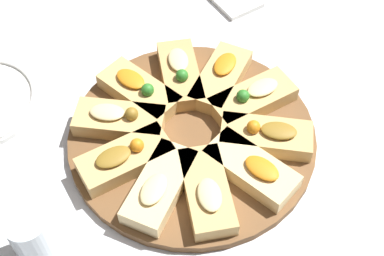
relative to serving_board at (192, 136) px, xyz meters
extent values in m
plane|color=silver|center=(0.00, 0.00, -0.01)|extent=(3.00, 3.00, 0.00)
cylinder|color=brown|center=(0.00, 0.00, 0.00)|extent=(0.43, 0.43, 0.02)
cube|color=#E5C689|center=(-0.06, 0.11, 0.02)|extent=(0.13, 0.17, 0.03)
ellipsoid|color=beige|center=(-0.07, 0.13, 0.04)|extent=(0.06, 0.07, 0.01)
cube|color=tan|center=(-0.11, 0.06, 0.02)|extent=(0.17, 0.13, 0.03)
ellipsoid|color=beige|center=(-0.13, 0.07, 0.04)|extent=(0.07, 0.06, 0.01)
cube|color=#E5C689|center=(-0.12, -0.03, 0.02)|extent=(0.16, 0.10, 0.03)
ellipsoid|color=orange|center=(-0.14, -0.03, 0.04)|extent=(0.07, 0.05, 0.01)
cube|color=tan|center=(-0.09, -0.09, 0.02)|extent=(0.16, 0.15, 0.03)
ellipsoid|color=olive|center=(-0.10, -0.10, 0.04)|extent=(0.07, 0.07, 0.01)
sphere|color=orange|center=(-0.07, -0.07, 0.05)|extent=(0.02, 0.02, 0.02)
cube|color=tan|center=(-0.01, -0.12, 0.02)|extent=(0.08, 0.16, 0.03)
ellipsoid|color=beige|center=(-0.02, -0.14, 0.04)|extent=(0.04, 0.06, 0.01)
sphere|color=#2D7A28|center=(-0.01, -0.10, 0.05)|extent=(0.02, 0.02, 0.02)
cube|color=tan|center=(0.06, -0.11, 0.02)|extent=(0.13, 0.17, 0.03)
ellipsoid|color=orange|center=(0.07, -0.13, 0.04)|extent=(0.06, 0.07, 0.01)
cube|color=tan|center=(0.11, -0.06, 0.02)|extent=(0.17, 0.13, 0.03)
ellipsoid|color=beige|center=(0.13, -0.07, 0.04)|extent=(0.07, 0.06, 0.01)
sphere|color=#2D7A28|center=(0.09, -0.05, 0.05)|extent=(0.02, 0.02, 0.02)
cube|color=tan|center=(0.12, 0.03, 0.02)|extent=(0.16, 0.10, 0.03)
ellipsoid|color=orange|center=(0.14, 0.03, 0.04)|extent=(0.07, 0.05, 0.01)
sphere|color=#2D7A28|center=(0.10, 0.02, 0.05)|extent=(0.02, 0.02, 0.02)
cube|color=tan|center=(0.09, 0.09, 0.02)|extent=(0.15, 0.16, 0.03)
ellipsoid|color=beige|center=(0.10, 0.10, 0.04)|extent=(0.07, 0.07, 0.01)
sphere|color=olive|center=(0.07, 0.07, 0.05)|extent=(0.02, 0.02, 0.02)
cube|color=tan|center=(0.02, 0.12, 0.02)|extent=(0.08, 0.16, 0.03)
ellipsoid|color=olive|center=(0.02, 0.14, 0.04)|extent=(0.04, 0.06, 0.01)
sphere|color=orange|center=(0.01, 0.10, 0.05)|extent=(0.02, 0.02, 0.02)
cylinder|color=silver|center=(-0.03, 0.31, 0.04)|extent=(0.06, 0.06, 0.10)
cube|color=white|center=(0.24, -0.30, 0.00)|extent=(0.11, 0.09, 0.01)
camera|label=1|loc=(-0.44, 0.34, 0.74)|focal=50.00mm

